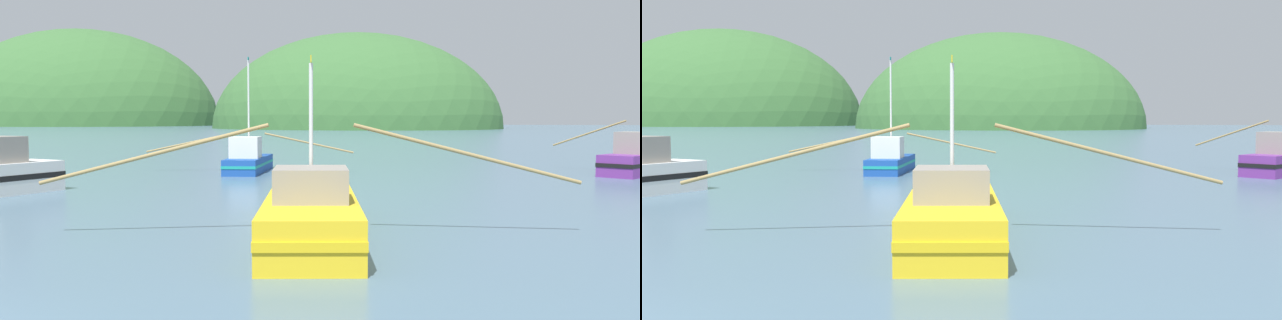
% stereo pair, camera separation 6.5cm
% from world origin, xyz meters
% --- Properties ---
extents(hill_mid_right, '(93.15, 74.52, 60.75)m').
position_xyz_m(hill_mid_right, '(-24.44, 196.81, 0.00)').
color(hill_mid_right, '#386633').
rests_on(hill_mid_right, ground).
extents(hill_mid_left, '(123.61, 98.89, 83.28)m').
position_xyz_m(hill_mid_left, '(-154.09, 244.97, 0.00)').
color(hill_mid_left, '#386633').
rests_on(hill_mid_left, ground).
extents(fishing_boat_yellow, '(16.06, 11.03, 5.37)m').
position_xyz_m(fishing_boat_yellow, '(4.58, 11.21, 0.76)').
color(fishing_boat_yellow, gold).
rests_on(fishing_boat_yellow, ground).
extents(fishing_boat_blue, '(13.60, 7.46, 7.48)m').
position_xyz_m(fishing_boat_blue, '(-4.53, 32.19, 0.75)').
color(fishing_boat_blue, '#19479E').
rests_on(fishing_boat_blue, ground).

